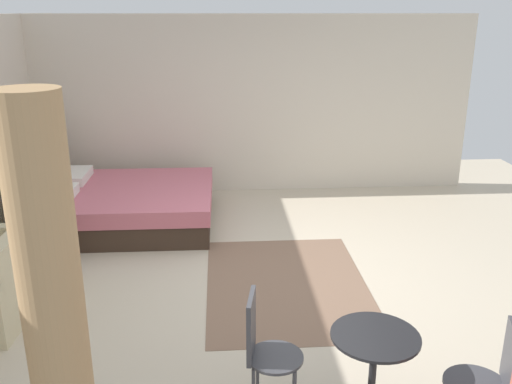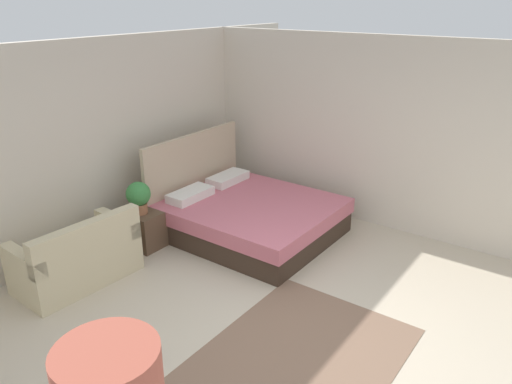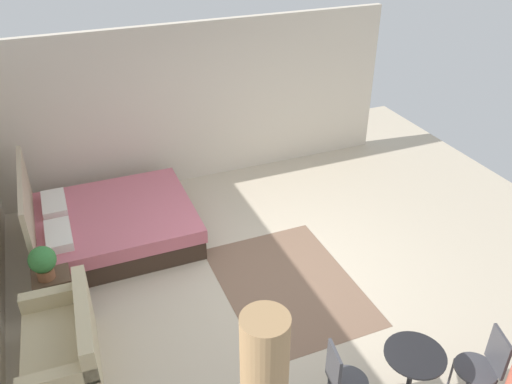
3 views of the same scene
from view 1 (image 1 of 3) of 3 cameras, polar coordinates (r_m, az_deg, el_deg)
name	(u,v)px [view 1 (image 1 of 3)]	position (r m, az deg, el deg)	size (l,w,h in m)	color
ground_plane	(272,278)	(5.89, 1.70, -8.89)	(9.11, 9.62, 0.02)	beige
wall_right	(254,105)	(8.39, -0.26, 9.00)	(0.12, 6.62, 2.65)	beige
area_rug	(287,284)	(5.74, 3.19, -9.50)	(2.25, 1.63, 0.01)	#7F604C
bed	(123,203)	(7.40, -13.66, -1.16)	(1.91, 2.19, 1.27)	#38281E
nightstand	(32,239)	(6.67, -22.19, -4.56)	(0.53, 0.43, 0.49)	brown
potted_plant	(20,202)	(6.43, -23.29, -0.96)	(0.32, 0.32, 0.42)	#935B3D
balcony_table	(373,364)	(3.84, 12.07, -17.02)	(0.58, 0.58, 0.70)	black
cafe_chair_near_window	(263,346)	(3.78, 0.76, -15.70)	(0.44, 0.44, 0.93)	#3F3F44
cafe_chair_near_couch	(492,376)	(3.90, 23.34, -17.15)	(0.51, 0.51, 0.86)	#3F3F44
curtain_right	(56,331)	(2.95, -20.03, -13.40)	(0.30, 0.30, 2.37)	tan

